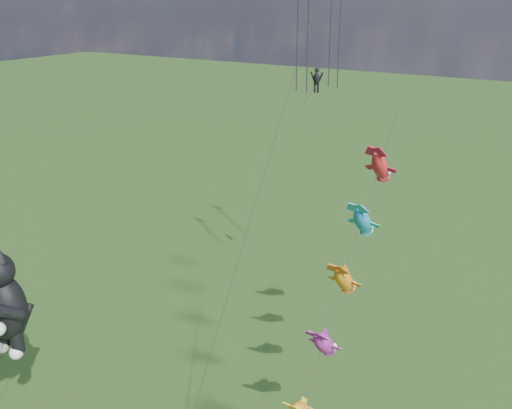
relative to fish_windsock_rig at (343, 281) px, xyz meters
The scene contains 2 objects.
fish_windsock_rig is the anchor object (origin of this frame).
parafoil_rig 14.89m from the fish_windsock_rig, 123.95° to the left, with size 1.88×17.54×26.21m.
Camera 1 is at (26.11, -13.12, 21.87)m, focal length 40.00 mm.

